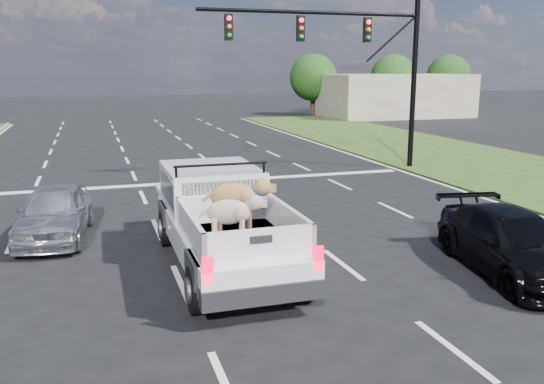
# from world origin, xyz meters

# --- Properties ---
(ground) EXTENTS (160.00, 160.00, 0.00)m
(ground) POSITION_xyz_m (0.00, 0.00, 0.00)
(ground) COLOR black
(ground) RESTS_ON ground
(road_markings) EXTENTS (17.75, 60.00, 0.01)m
(road_markings) POSITION_xyz_m (0.00, 6.56, 0.01)
(road_markings) COLOR silver
(road_markings) RESTS_ON ground
(traffic_signal) EXTENTS (9.11, 0.31, 7.00)m
(traffic_signal) POSITION_xyz_m (7.20, 10.50, 4.73)
(traffic_signal) COLOR black
(traffic_signal) RESTS_ON ground
(building_right) EXTENTS (12.00, 7.00, 3.60)m
(building_right) POSITION_xyz_m (22.00, 34.00, 1.80)
(building_right) COLOR #BCAB90
(building_right) RESTS_ON ground
(tree_far_d) EXTENTS (4.20, 4.20, 5.40)m
(tree_far_d) POSITION_xyz_m (16.00, 38.00, 3.29)
(tree_far_d) COLOR #332114
(tree_far_d) RESTS_ON ground
(tree_far_e) EXTENTS (4.20, 4.20, 5.40)m
(tree_far_e) POSITION_xyz_m (24.00, 38.00, 3.29)
(tree_far_e) COLOR #332114
(tree_far_e) RESTS_ON ground
(tree_far_f) EXTENTS (4.20, 4.20, 5.40)m
(tree_far_f) POSITION_xyz_m (30.00, 38.00, 3.29)
(tree_far_f) COLOR #332114
(tree_far_f) RESTS_ON ground
(pickup_truck) EXTENTS (2.22, 5.88, 2.20)m
(pickup_truck) POSITION_xyz_m (-0.71, 0.81, 1.03)
(pickup_truck) COLOR black
(pickup_truck) RESTS_ON ground
(silver_sedan) EXTENTS (1.99, 4.03, 1.32)m
(silver_sedan) POSITION_xyz_m (-4.23, 3.98, 0.66)
(silver_sedan) COLOR silver
(silver_sedan) RESTS_ON ground
(black_coupe) EXTENTS (2.52, 4.63, 1.27)m
(black_coupe) POSITION_xyz_m (4.86, -1.47, 0.64)
(black_coupe) COLOR black
(black_coupe) RESTS_ON ground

